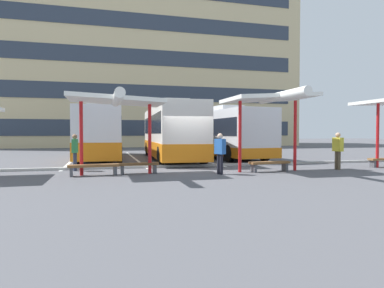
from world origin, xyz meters
The scene contains 19 objects.
ground_plane centered at (0.00, 0.00, 0.00)m, with size 160.00×160.00×0.00m, color #515156.
terminal_building centered at (0.02, 33.44, 10.65)m, with size 44.10×15.98×24.04m.
coach_bus_0 centered at (-4.06, 7.58, 1.59)m, with size 3.01×11.88×3.50m.
coach_bus_1 centered at (0.23, 5.68, 1.70)m, with size 3.11×11.65×3.69m.
coach_bus_2 centered at (3.90, 7.16, 1.64)m, with size 3.67×12.10×3.50m.
lane_stripe_0 centered at (-5.85, 7.17, 0.00)m, with size 0.16×14.00×0.01m, color white.
lane_stripe_1 centered at (-1.95, 7.17, 0.00)m, with size 0.16×14.00×0.01m, color white.
lane_stripe_2 centered at (1.95, 7.17, 0.00)m, with size 0.16×14.00×0.01m, color white.
lane_stripe_3 centered at (5.85, 7.17, 0.00)m, with size 0.16×14.00×0.01m, color white.
waiting_shelter_1 centered at (-3.48, -1.93, 2.93)m, with size 3.72×4.37×3.18m.
bench_1 centered at (-4.38, -1.86, 0.34)m, with size 2.00×0.60×0.45m.
bench_2 centered at (-2.58, -1.60, 0.33)m, with size 1.67×0.49×0.45m.
waiting_shelter_2 centered at (3.03, -2.46, 3.13)m, with size 3.67×4.29×3.42m.
bench_3 centered at (3.03, -2.35, 0.34)m, with size 1.93×0.61×0.45m.
bench_4 centered at (9.47, -2.00, 0.33)m, with size 1.59×0.53×0.45m.
platform_kerb centered at (0.00, 0.66, 0.06)m, with size 44.00×0.24×0.12m, color #ADADA8.
waiting_passenger_0 centered at (6.48, -2.39, 1.00)m, with size 0.27×0.51×1.72m.
waiting_passenger_1 centered at (-5.23, 0.20, 0.95)m, with size 0.25×0.49×1.64m.
waiting_passenger_2 centered at (0.61, -2.71, 0.97)m, with size 0.38×0.53×1.68m.
Camera 1 is at (-4.06, -15.87, 1.68)m, focal length 31.95 mm.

